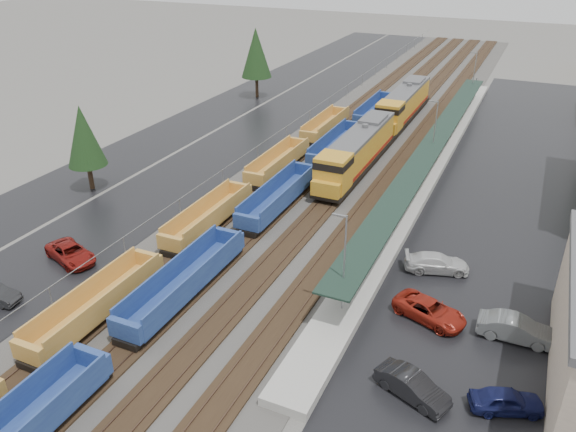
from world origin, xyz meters
name	(u,v)px	position (x,y,z in m)	size (l,w,h in m)	color
ballast_strip	(375,133)	(0.00, 60.00, 0.04)	(20.00, 160.00, 0.08)	#302D2B
trackbed	(375,132)	(0.00, 60.00, 0.16)	(14.60, 160.00, 0.22)	black
west_parking_lot	(275,119)	(-15.00, 60.00, 0.01)	(10.00, 160.00, 0.02)	black
west_road	(215,111)	(-25.00, 60.00, 0.01)	(9.00, 160.00, 0.02)	black
east_commuter_lot	(518,184)	(19.00, 50.00, 0.01)	(16.00, 100.00, 0.02)	black
station_platform	(431,164)	(9.50, 50.01, 0.73)	(3.00, 80.00, 8.00)	#9E9B93
chainlink_fence	(306,116)	(-9.50, 58.44, 1.61)	(0.08, 160.04, 2.02)	gray
tree_west_near	(84,136)	(-22.00, 30.00, 5.82)	(3.96, 3.96, 9.00)	#332316
tree_west_far	(256,53)	(-23.00, 70.00, 7.12)	(4.84, 4.84, 11.00)	#332316
locomotive_lead	(356,152)	(2.00, 45.61, 2.51)	(3.18, 20.94, 4.74)	black
locomotive_trail	(403,104)	(2.00, 66.61, 2.51)	(3.18, 20.94, 4.74)	black
well_string_yellow	(160,255)	(-6.00, 20.13, 1.11)	(2.46, 86.48, 2.18)	#BF8635
well_string_blue	(239,234)	(-2.00, 25.84, 1.15)	(2.57, 96.13, 2.28)	navy
parked_car_west_c	(71,253)	(-13.33, 17.85, 0.72)	(5.16, 2.38, 1.43)	maroon
parked_car_east_a	(412,386)	(15.79, 14.47, 0.75)	(4.56, 1.59, 1.50)	black
parked_car_east_b	(430,311)	(15.19, 22.24, 0.72)	(5.18, 2.39, 1.44)	maroon
parked_car_east_c	(437,263)	(14.39, 28.77, 0.74)	(5.08, 2.07, 1.47)	beige
parked_car_east_d	(506,401)	(20.89, 15.60, 0.70)	(4.12, 1.66, 1.40)	#121746
parked_car_east_e	(516,329)	(20.86, 22.43, 0.82)	(5.00, 1.74, 1.65)	slate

